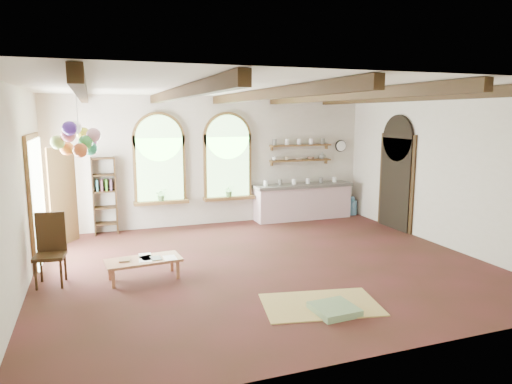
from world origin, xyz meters
name	(u,v)px	position (x,y,z in m)	size (l,w,h in m)	color
floor	(265,264)	(0.00, 0.00, 0.00)	(8.00, 8.00, 0.00)	#502220
ceiling_beams	(265,94)	(0.00, 0.00, 3.10)	(6.20, 6.80, 0.18)	#332310
window_left	(160,162)	(-1.40, 3.43, 1.63)	(1.30, 0.28, 2.20)	brown
window_right	(228,160)	(0.30, 3.43, 1.63)	(1.30, 0.28, 2.20)	brown
left_doorway	(37,200)	(-3.95, 1.80, 1.15)	(0.10, 1.90, 2.50)	brown
right_doorway	(395,184)	(3.95, 1.50, 1.10)	(0.10, 1.30, 2.40)	black
kitchen_counter	(303,201)	(2.30, 3.20, 0.48)	(2.68, 0.62, 0.94)	silver
wall_shelf_lower	(300,160)	(2.30, 3.38, 1.55)	(1.70, 0.24, 0.04)	brown
wall_shelf_upper	(301,145)	(2.30, 3.38, 1.95)	(1.70, 0.24, 0.04)	brown
wall_clock	(341,146)	(3.55, 3.45, 1.90)	(0.32, 0.32, 0.04)	black
bookshelf	(105,196)	(-2.70, 3.32, 0.90)	(0.53, 0.32, 1.80)	#332310
coffee_table	(144,261)	(-2.20, -0.03, 0.31)	(1.28, 0.68, 0.35)	tan
side_chair	(51,265)	(-3.65, 0.23, 0.34)	(0.52, 0.52, 1.18)	#332310
floor_mat	(321,304)	(0.12, -2.00, 0.01)	(1.68, 1.04, 0.02)	tan
floor_cushion	(334,309)	(0.18, -2.30, 0.05)	(0.58, 0.58, 0.10)	gray
water_jug_a	(346,207)	(3.62, 3.20, 0.23)	(0.27, 0.27, 0.53)	#548EB5
water_jug_b	(352,207)	(3.82, 3.20, 0.22)	(0.27, 0.27, 0.52)	#548EB5
balloon_cluster	(78,139)	(-3.12, 0.80, 2.33)	(0.82, 0.91, 1.15)	white
table_book	(119,260)	(-2.59, 0.02, 0.36)	(0.18, 0.26, 0.02)	olive
tablet	(156,258)	(-1.99, -0.07, 0.36)	(0.17, 0.24, 0.01)	black
potted_plant_left	(161,195)	(-1.40, 3.32, 0.85)	(0.27, 0.23, 0.30)	#598C4C
potted_plant_right	(229,191)	(0.30, 3.32, 0.85)	(0.27, 0.23, 0.30)	#598C4C
shelf_cup_a	(274,159)	(1.55, 3.38, 1.62)	(0.12, 0.10, 0.10)	white
shelf_cup_b	(287,158)	(1.90, 3.38, 1.62)	(0.10, 0.10, 0.09)	beige
shelf_bowl_a	(299,159)	(2.25, 3.38, 1.60)	(0.22, 0.22, 0.05)	beige
shelf_bowl_b	(311,158)	(2.60, 3.38, 1.60)	(0.20, 0.20, 0.06)	#8C664C
shelf_vase	(322,155)	(2.95, 3.38, 1.67)	(0.18, 0.18, 0.19)	slate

